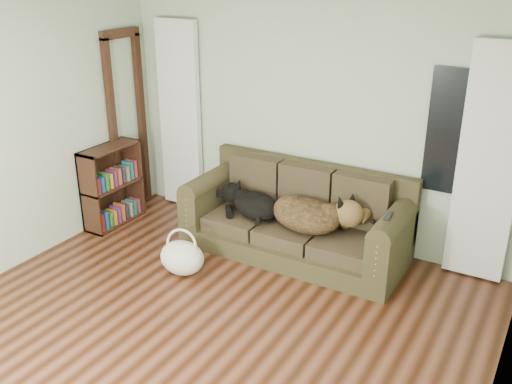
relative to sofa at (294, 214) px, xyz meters
The scene contains 14 objects.
floor 2.03m from the sofa, 92.02° to the right, with size 5.00×5.00×0.00m, color #32170A.
ceiling 2.92m from the sofa, 92.02° to the right, with size 5.00×5.00×0.00m, color white.
wall_back 1.00m from the sofa, 97.56° to the left, with size 4.50×0.04×2.60m, color #ABC5A2.
wall_right 3.06m from the sofa, 42.17° to the right, with size 0.04×5.00×2.60m, color #ABC5A2.
curtain_left 1.95m from the sofa, 165.88° to the left, with size 0.55×0.08×2.25m, color white.
curtain_right 1.92m from the sofa, 14.42° to the left, with size 0.55×0.08×2.25m, color white.
window_pane 1.75m from the sofa, 19.73° to the left, with size 0.50×0.03×1.20m, color black.
door_casing 2.35m from the sofa, behind, with size 0.07×0.60×2.10m, color black.
sofa is the anchor object (origin of this frame).
dog_black_lab 0.47m from the sofa, behind, with size 0.61×0.43×0.26m, color black.
dog_shepherd 0.23m from the sofa, 15.02° to the right, with size 0.78×0.55×0.34m, color black.
tv_remote 1.08m from the sofa, ahead, with size 0.04×0.16×0.02m, color black.
tote_bag 1.24m from the sofa, 129.21° to the right, with size 0.46×0.36×0.34m, color beige.
bookshelf 2.19m from the sofa, 169.82° to the right, with size 0.28×0.75×0.94m, color black.
Camera 1 is at (2.41, -2.87, 2.91)m, focal length 40.00 mm.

